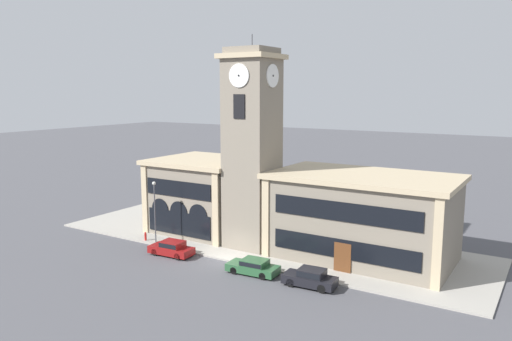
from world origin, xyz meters
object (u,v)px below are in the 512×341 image
Objects in this scene: parked_car_mid at (253,266)px; fire_hydrant at (146,236)px; parked_car_far at (310,277)px; parked_car_near at (172,248)px; street_lamp at (155,203)px.

fire_hydrant is at bearing -11.10° from parked_car_mid.
parked_car_far is 4.93× the size of fire_hydrant.
parked_car_far is at bearing 176.39° from parked_car_mid.
parked_car_near reaches higher than fire_hydrant.
street_lamp reaches higher than fire_hydrant.
street_lamp is at bearing -12.20° from parked_car_mid.
street_lamp is at bearing 3.27° from fire_hydrant.
parked_car_mid is 14.26m from fire_hydrant.
street_lamp reaches higher than parked_car_far.
parked_car_near is at bearing -19.88° from fire_hydrant.
fire_hydrant is at bearing -9.08° from parked_car_far.
parked_car_far is (14.26, -0.00, 0.03)m from parked_car_near.
street_lamp is (-12.81, 1.94, 3.50)m from parked_car_mid.
parked_car_near is 8.99m from parked_car_mid.
fire_hydrant is (-5.15, 1.86, -0.16)m from parked_car_near.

